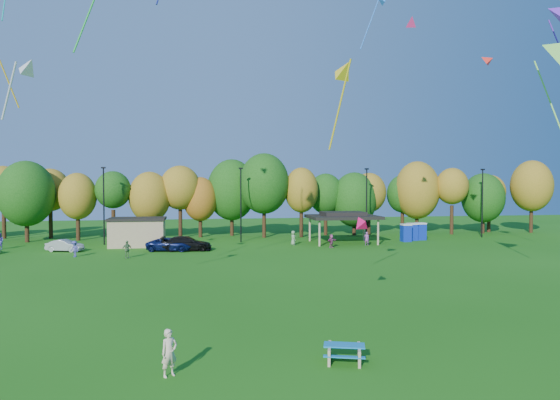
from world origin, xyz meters
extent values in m
plane|color=#19600F|center=(0.00, 0.00, 0.00)|extent=(160.00, 160.00, 0.00)
cylinder|color=black|center=(-28.03, 48.93, 2.06)|extent=(0.50, 0.50, 4.12)
ellipsoid|color=olive|center=(-28.03, 48.93, 6.86)|extent=(4.78, 4.78, 5.18)
cylinder|color=black|center=(-23.75, 44.20, 1.78)|extent=(0.50, 0.50, 3.56)
ellipsoid|color=#144C0F|center=(-23.75, 44.20, 5.94)|extent=(6.62, 6.62, 8.00)
cylinder|color=black|center=(-22.13, 48.25, 1.90)|extent=(0.50, 0.50, 3.79)
ellipsoid|color=olive|center=(-22.13, 48.25, 6.32)|extent=(4.94, 4.94, 5.58)
cylinder|color=black|center=(-18.02, 45.01, 1.67)|extent=(0.50, 0.50, 3.34)
ellipsoid|color=olive|center=(-18.02, 45.01, 5.56)|extent=(4.61, 4.61, 5.88)
cylinder|color=black|center=(-13.72, 44.85, 1.91)|extent=(0.50, 0.50, 3.82)
ellipsoid|color=#144C0F|center=(-13.72, 44.85, 6.36)|extent=(4.43, 4.43, 4.73)
cylinder|color=black|center=(-9.30, 45.50, 1.63)|extent=(0.50, 0.50, 3.25)
ellipsoid|color=olive|center=(-9.30, 45.50, 5.42)|extent=(5.33, 5.33, 6.53)
cylinder|color=black|center=(-5.45, 46.07, 1.98)|extent=(0.50, 0.50, 3.96)
ellipsoid|color=olive|center=(-5.45, 46.07, 6.61)|extent=(5.31, 5.31, 5.82)
cylinder|color=black|center=(-2.85, 46.34, 1.52)|extent=(0.50, 0.50, 3.05)
ellipsoid|color=#995914|center=(-2.85, 46.34, 5.08)|extent=(4.54, 4.54, 5.87)
cylinder|color=black|center=(1.42, 47.53, 1.89)|extent=(0.50, 0.50, 3.77)
ellipsoid|color=#144C0F|center=(1.42, 47.53, 6.29)|extent=(6.69, 6.69, 8.35)
cylinder|color=black|center=(5.46, 44.54, 2.14)|extent=(0.50, 0.50, 4.28)
ellipsoid|color=#144C0F|center=(5.46, 44.54, 7.14)|extent=(6.64, 6.64, 8.01)
cylinder|color=black|center=(10.41, 44.21, 1.88)|extent=(0.50, 0.50, 3.76)
ellipsoid|color=olive|center=(10.41, 44.21, 6.27)|extent=(4.49, 4.49, 6.02)
cylinder|color=black|center=(14.29, 46.25, 1.72)|extent=(0.50, 0.50, 3.43)
ellipsoid|color=#144C0F|center=(14.29, 46.25, 5.72)|extent=(4.77, 4.77, 5.63)
cylinder|color=black|center=(18.11, 45.40, 1.48)|extent=(0.50, 0.50, 2.95)
ellipsoid|color=#144C0F|center=(18.11, 45.40, 4.92)|extent=(6.14, 6.14, 7.54)
cylinder|color=black|center=(20.39, 45.86, 1.76)|extent=(0.50, 0.50, 3.52)
ellipsoid|color=olive|center=(20.39, 45.86, 5.87)|extent=(4.78, 4.78, 5.53)
cylinder|color=black|center=(26.06, 47.51, 1.69)|extent=(0.50, 0.50, 3.39)
ellipsoid|color=#144C0F|center=(26.06, 47.51, 5.64)|extent=(4.54, 4.54, 5.46)
cylinder|color=black|center=(27.70, 46.23, 1.86)|extent=(0.50, 0.50, 3.72)
ellipsoid|color=olive|center=(27.70, 46.23, 6.20)|extent=(6.32, 6.32, 8.24)
cylinder|color=black|center=(31.99, 44.27, 2.03)|extent=(0.50, 0.50, 4.06)
ellipsoid|color=olive|center=(31.99, 44.27, 6.77)|extent=(4.50, 4.50, 5.13)
cylinder|color=black|center=(37.07, 44.81, 1.53)|extent=(0.50, 0.50, 3.05)
ellipsoid|color=#144C0F|center=(37.07, 44.81, 5.09)|extent=(5.97, 5.97, 7.05)
cylinder|color=black|center=(38.98, 46.35, 1.78)|extent=(0.50, 0.50, 3.55)
ellipsoid|color=olive|center=(38.98, 46.35, 5.92)|extent=(4.60, 4.60, 4.99)
cylinder|color=black|center=(44.51, 44.51, 2.03)|extent=(0.50, 0.50, 4.07)
ellipsoid|color=olive|center=(44.51, 44.51, 6.78)|extent=(5.83, 5.83, 7.42)
cylinder|color=black|center=(-14.00, 40.00, 4.50)|extent=(0.16, 0.16, 9.00)
cube|color=black|center=(-14.00, 40.00, 9.00)|extent=(0.50, 0.25, 0.18)
cylinder|color=black|center=(2.00, 40.00, 4.50)|extent=(0.16, 0.16, 9.00)
cube|color=black|center=(2.00, 40.00, 9.00)|extent=(0.50, 0.25, 0.18)
cylinder|color=black|center=(18.00, 40.00, 4.50)|extent=(0.16, 0.16, 9.00)
cube|color=black|center=(18.00, 40.00, 9.00)|extent=(0.50, 0.25, 0.18)
cylinder|color=black|center=(34.00, 40.00, 4.50)|extent=(0.16, 0.16, 9.00)
cube|color=black|center=(34.00, 40.00, 9.00)|extent=(0.50, 0.25, 0.18)
cube|color=tan|center=(-10.00, 38.00, 1.50)|extent=(6.00, 4.00, 3.00)
cube|color=black|center=(-10.00, 38.00, 3.12)|extent=(6.30, 4.30, 0.25)
cylinder|color=tan|center=(10.50, 34.50, 1.50)|extent=(0.24, 0.24, 3.00)
cylinder|color=tan|center=(17.50, 34.50, 1.50)|extent=(0.24, 0.24, 3.00)
cylinder|color=tan|center=(10.50, 39.50, 1.50)|extent=(0.24, 0.24, 3.00)
cylinder|color=tan|center=(17.50, 39.50, 1.50)|extent=(0.24, 0.24, 3.00)
cube|color=black|center=(14.00, 37.00, 3.15)|extent=(8.20, 6.20, 0.35)
cube|color=black|center=(14.00, 37.00, 3.55)|extent=(5.00, 3.50, 0.45)
cube|color=#0D2BB4|center=(22.12, 37.24, 1.00)|extent=(1.10, 1.10, 2.00)
cube|color=silver|center=(22.12, 37.24, 2.09)|extent=(1.15, 1.15, 0.18)
cube|color=#0D2BB4|center=(23.42, 38.27, 1.00)|extent=(1.10, 1.10, 2.00)
cube|color=silver|center=(23.42, 38.27, 2.09)|extent=(1.15, 1.15, 0.18)
cube|color=#0D2BB4|center=(24.72, 38.64, 1.00)|extent=(1.10, 1.10, 2.00)
cube|color=silver|center=(24.72, 38.64, 2.09)|extent=(1.15, 1.15, 0.18)
cube|color=tan|center=(2.04, -1.19, 0.33)|extent=(0.49, 1.30, 0.66)
cube|color=tan|center=(3.18, -1.54, 0.33)|extent=(0.49, 1.30, 0.66)
cube|color=#1579BA|center=(2.61, -1.36, 0.68)|extent=(1.77, 1.13, 0.05)
cube|color=#1579BA|center=(2.45, -1.91, 0.40)|extent=(1.64, 0.69, 0.05)
cube|color=#1579BA|center=(2.77, -0.82, 0.40)|extent=(1.64, 0.69, 0.05)
imported|color=beige|center=(-4.30, -1.74, 0.89)|extent=(0.78, 0.71, 1.79)
imported|color=#AEAEB3|center=(-17.04, 34.66, 0.63)|extent=(4.04, 2.41, 1.26)
imported|color=#0C174D|center=(-6.07, 33.39, 0.69)|extent=(5.35, 3.22, 1.39)
imported|color=black|center=(-4.39, 33.22, 0.77)|extent=(5.42, 2.42, 1.54)
imported|color=#527D4D|center=(-9.93, 28.76, 0.85)|extent=(1.07, 0.87, 1.70)
imported|color=#759B6A|center=(7.72, 36.00, 0.84)|extent=(0.71, 0.92, 1.68)
imported|color=#544FAE|center=(-24.43, 37.53, 0.89)|extent=(1.08, 1.00, 1.79)
imported|color=#9D4CA2|center=(16.08, 34.41, 0.79)|extent=(0.68, 0.59, 1.58)
imported|color=#444597|center=(-15.10, 30.45, 0.79)|extent=(1.17, 1.09, 1.58)
imported|color=#A04275|center=(11.47, 32.98, 0.76)|extent=(1.40, 1.22, 1.53)
cone|color=silver|center=(-11.69, 6.74, 13.19)|extent=(1.61, 1.50, 1.28)
cylinder|color=silver|center=(-12.47, 6.29, 11.84)|extent=(1.02, 0.65, 2.85)
cone|color=#6C27D0|center=(23.09, 12.75, 19.81)|extent=(2.73, 2.59, 2.22)
cone|color=#E80C56|center=(6.10, 7.01, 5.00)|extent=(1.06, 1.29, 1.16)
cylinder|color=#0CBBB3|center=(-19.17, 25.18, 22.59)|extent=(0.10, 1.46, 3.79)
cone|color=#D9246D|center=(15.10, 20.49, 21.23)|extent=(1.27, 1.56, 1.39)
cone|color=#7BE350|center=(18.57, 6.95, 15.25)|extent=(3.80, 4.03, 3.28)
cylinder|color=#7BE350|center=(19.70, 8.73, 12.10)|extent=(1.42, 2.15, 6.61)
cylinder|color=gold|center=(-15.61, 14.59, 14.57)|extent=(1.62, 0.98, 4.73)
cylinder|color=#287AFF|center=(14.26, 28.44, 23.66)|extent=(2.13, 0.49, 5.67)
cone|color=yellow|center=(5.11, 7.16, 13.72)|extent=(1.77, 1.96, 1.61)
cylinder|color=yellow|center=(4.47, 5.80, 11.47)|extent=(0.87, 1.67, 4.73)
cone|color=red|center=(22.59, 21.28, 18.40)|extent=(1.64, 1.60, 1.33)
camera|label=1|loc=(-3.22, -20.61, 7.26)|focal=32.00mm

